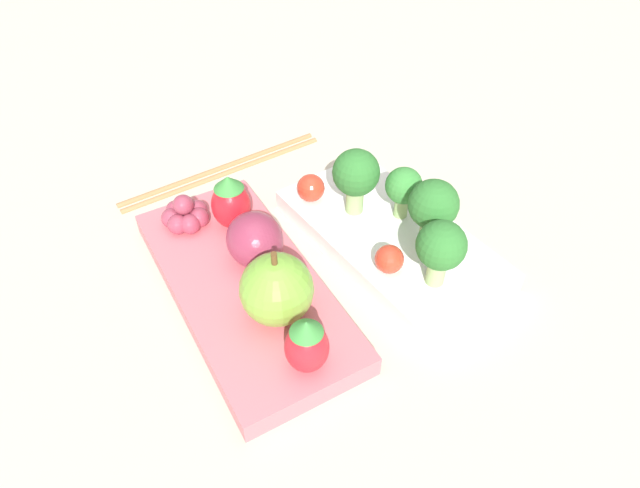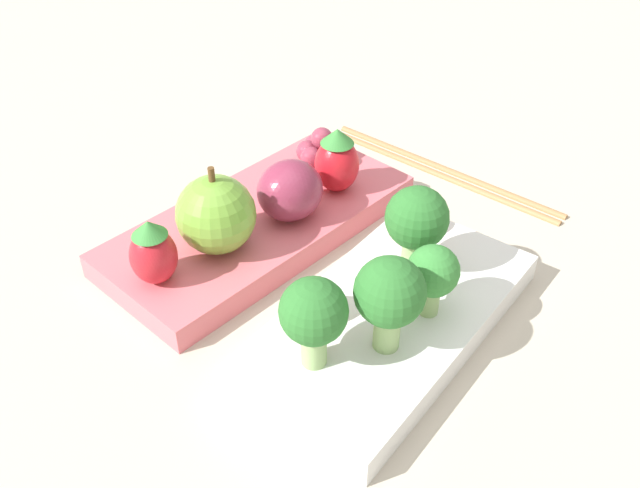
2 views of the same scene
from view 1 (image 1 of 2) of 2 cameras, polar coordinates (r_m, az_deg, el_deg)
name	(u,v)px [view 1 (image 1 of 2)]	position (r m, az deg, el deg)	size (l,w,h in m)	color
ground_plane	(323,272)	(0.46, 0.28, -2.86)	(4.00, 4.00, 0.00)	#BCB29E
bento_box_savoury	(389,238)	(0.48, 6.93, 0.63)	(0.21, 0.13, 0.02)	white
bento_box_fruit	(245,287)	(0.44, -7.54, -4.27)	(0.23, 0.11, 0.02)	#DB6670
broccoli_floret_0	(433,207)	(0.44, 11.25, 3.69)	(0.04, 0.04, 0.06)	#93B770
broccoli_floret_1	(356,175)	(0.47, 3.62, 6.92)	(0.04, 0.04, 0.06)	#93B770
broccoli_floret_2	(441,247)	(0.42, 12.00, -0.34)	(0.04, 0.04, 0.06)	#93B770
broccoli_floret_3	(404,187)	(0.47, 8.36, 5.63)	(0.03, 0.03, 0.05)	#93B770
cherry_tomato_0	(389,259)	(0.44, 6.94, -1.52)	(0.02, 0.02, 0.02)	red
cherry_tomato_1	(311,188)	(0.49, -0.93, 5.63)	(0.02, 0.02, 0.02)	red
apple	(277,289)	(0.39, -4.36, -4.54)	(0.05, 0.05, 0.06)	#70A838
strawberry_0	(231,202)	(0.47, -8.91, 4.15)	(0.03, 0.03, 0.05)	red
strawberry_1	(307,345)	(0.37, -1.33, -10.03)	(0.03, 0.03, 0.05)	red
plum	(255,240)	(0.44, -6.54, 0.43)	(0.05, 0.04, 0.04)	#892D47
grape_cluster	(185,214)	(0.49, -13.32, 2.90)	(0.04, 0.04, 0.03)	#93384C
chopsticks_pair	(223,169)	(0.57, -9.69, 7.42)	(0.04, 0.21, 0.01)	#A37547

